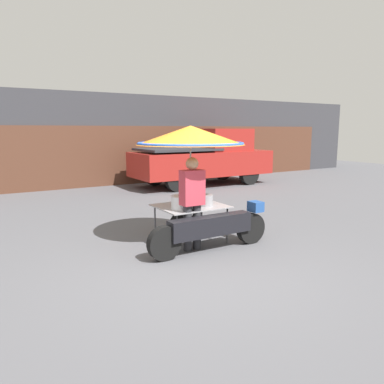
% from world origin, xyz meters
% --- Properties ---
extents(ground_plane, '(36.00, 36.00, 0.00)m').
position_xyz_m(ground_plane, '(0.00, 0.00, 0.00)').
color(ground_plane, '#56565B').
extents(shopfront_building, '(28.00, 2.06, 3.26)m').
position_xyz_m(shopfront_building, '(0.00, 9.45, 1.62)').
color(shopfront_building, '#38383D').
rests_on(shopfront_building, ground).
extents(vendor_motorcycle_cart, '(2.25, 1.88, 2.06)m').
position_xyz_m(vendor_motorcycle_cart, '(0.53, 1.04, 1.59)').
color(vendor_motorcycle_cart, black).
rests_on(vendor_motorcycle_cart, ground).
extents(vendor_person, '(0.38, 0.22, 1.55)m').
position_xyz_m(vendor_person, '(0.30, 0.70, 0.86)').
color(vendor_person, '#2D2D33').
rests_on(vendor_person, ground).
extents(pickup_truck, '(5.05, 1.92, 2.02)m').
position_xyz_m(pickup_truck, '(4.60, 6.85, 0.97)').
color(pickup_truck, black).
rests_on(pickup_truck, ground).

